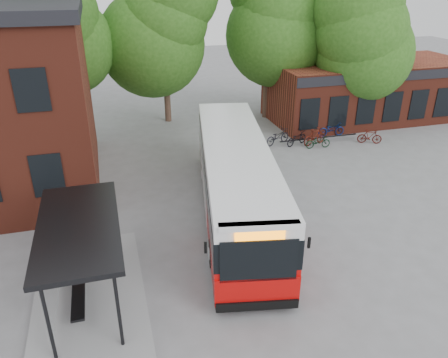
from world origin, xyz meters
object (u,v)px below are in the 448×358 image
object	(u,v)px
bicycle_6	(331,129)
bicycle_2	(297,138)
bicycle_7	(370,137)
bicycle_0	(278,137)
bicycle_4	(318,142)
city_bus	(235,181)
bus_shelter	(84,263)
bicycle_3	(315,136)

from	to	relation	value
bicycle_6	bicycle_2	bearing A→B (deg)	108.96
bicycle_2	bicycle_7	distance (m)	4.57
bicycle_0	bicycle_4	size ratio (longest dim) A/B	1.21
bicycle_2	bicycle_4	world-z (taller)	bicycle_2
city_bus	bicycle_4	size ratio (longest dim) A/B	8.28
bicycle_4	bus_shelter	bearing A→B (deg)	130.83
city_bus	bicycle_6	xyz separation A→B (m)	(8.94, 7.93, -1.16)
bus_shelter	city_bus	bearing A→B (deg)	33.02
bus_shelter	bicycle_2	xyz separation A→B (m)	(12.32, 11.10, -1.01)
bicycle_2	bicycle_3	size ratio (longest dim) A/B	0.94
bicycle_2	city_bus	bearing A→B (deg)	114.57
bus_shelter	bicycle_7	world-z (taller)	bus_shelter
bicycle_3	bicycle_6	size ratio (longest dim) A/B	0.99
bicycle_2	bicycle_7	bearing A→B (deg)	-126.98
city_bus	bicycle_2	bearing A→B (deg)	60.08
bus_shelter	bicycle_0	world-z (taller)	bus_shelter
city_bus	bicycle_4	distance (m)	9.55
bus_shelter	bicycle_0	distance (m)	16.14
bus_shelter	bicycle_4	world-z (taller)	bus_shelter
city_bus	bicycle_4	bearing A→B (deg)	52.05
bicycle_2	bicycle_3	bearing A→B (deg)	-128.47
bicycle_4	bicycle_6	bearing A→B (deg)	-43.36
bicycle_6	bicycle_7	size ratio (longest dim) A/B	1.21
bicycle_3	bicycle_6	xyz separation A→B (m)	(1.74, 1.13, -0.06)
bicycle_2	bicycle_4	size ratio (longest dim) A/B	1.08
bicycle_0	bicycle_6	size ratio (longest dim) A/B	1.05
bicycle_2	bicycle_3	distance (m)	1.12
bus_shelter	bicycle_3	distance (m)	17.25
bicycle_3	bicycle_6	distance (m)	2.07
city_bus	bicycle_3	xyz separation A→B (m)	(7.20, 6.80, -1.09)
bicycle_2	bicycle_3	xyz separation A→B (m)	(1.08, -0.27, 0.10)
bicycle_0	bicycle_6	distance (m)	3.92
city_bus	bicycle_7	distance (m)	12.26
bicycle_0	bicycle_7	bearing A→B (deg)	-127.57
bus_shelter	bicycle_2	bearing A→B (deg)	42.01
bus_shelter	bicycle_3	world-z (taller)	bus_shelter
bus_shelter	bicycle_3	bearing A→B (deg)	38.93
city_bus	bicycle_4	xyz separation A→B (m)	(7.14, 6.22, -1.22)
city_bus	bicycle_3	distance (m)	9.96
bicycle_4	bicycle_0	bearing A→B (deg)	61.60
city_bus	bicycle_6	distance (m)	12.00
bus_shelter	bicycle_0	bearing A→B (deg)	45.75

